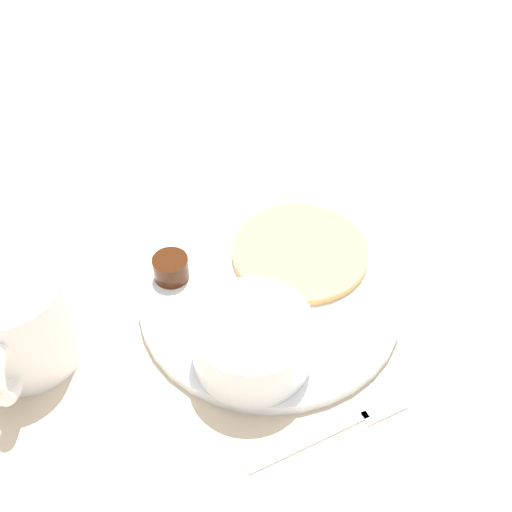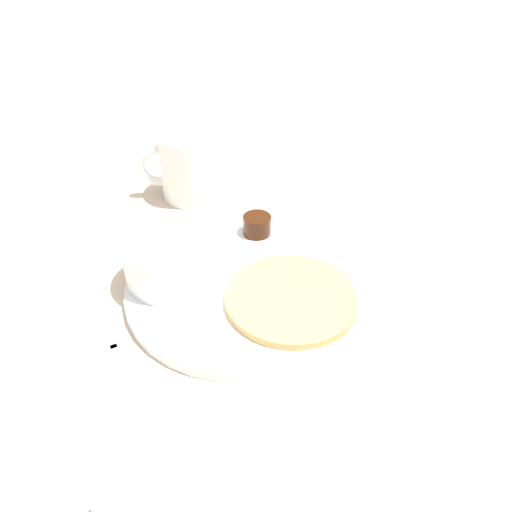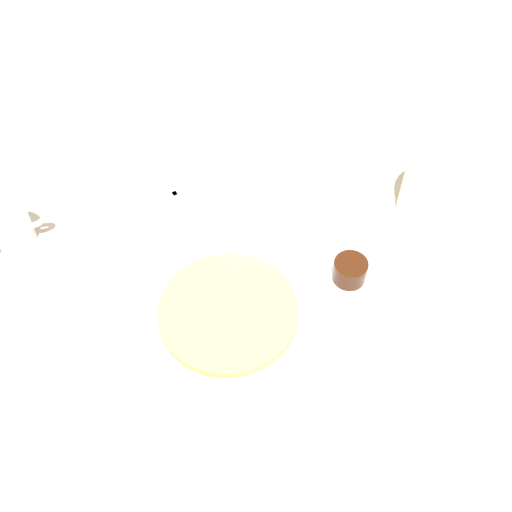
# 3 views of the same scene
# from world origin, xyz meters

# --- Properties ---
(ground_plane) EXTENTS (4.00, 4.00, 0.00)m
(ground_plane) POSITION_xyz_m (0.00, 0.00, 0.00)
(ground_plane) COLOR #C6B299
(plate) EXTENTS (0.25, 0.25, 0.01)m
(plate) POSITION_xyz_m (0.00, 0.00, 0.01)
(plate) COLOR white
(plate) RESTS_ON ground_plane
(pancake_stack) EXTENTS (0.14, 0.14, 0.01)m
(pancake_stack) POSITION_xyz_m (0.03, 0.05, 0.02)
(pancake_stack) COLOR tan
(pancake_stack) RESTS_ON plate
(bowl) EXTENTS (0.10, 0.10, 0.05)m
(bowl) POSITION_xyz_m (-0.02, -0.08, 0.04)
(bowl) COLOR white
(bowl) RESTS_ON plate
(syrup_cup) EXTENTS (0.04, 0.04, 0.02)m
(syrup_cup) POSITION_xyz_m (-0.10, 0.02, 0.02)
(syrup_cup) COLOR #38190A
(syrup_cup) RESTS_ON plate
(butter_ramekin) EXTENTS (0.04, 0.04, 0.04)m
(butter_ramekin) POSITION_xyz_m (-0.04, -0.09, 0.03)
(butter_ramekin) COLOR white
(butter_ramekin) RESTS_ON plate
(coffee_mug) EXTENTS (0.09, 0.12, 0.09)m
(coffee_mug) POSITION_xyz_m (-0.22, -0.07, 0.05)
(coffee_mug) COLOR white
(coffee_mug) RESTS_ON ground_plane
(creamer_pitcher_near) EXTENTS (0.07, 0.04, 0.06)m
(creamer_pitcher_near) POSITION_xyz_m (0.25, -0.08, 0.03)
(creamer_pitcher_near) COLOR white
(creamer_pitcher_near) RESTS_ON ground_plane
(fork) EXTENTS (0.14, 0.08, 0.00)m
(fork) POSITION_xyz_m (0.06, -0.14, 0.00)
(fork) COLOR silver
(fork) RESTS_ON ground_plane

